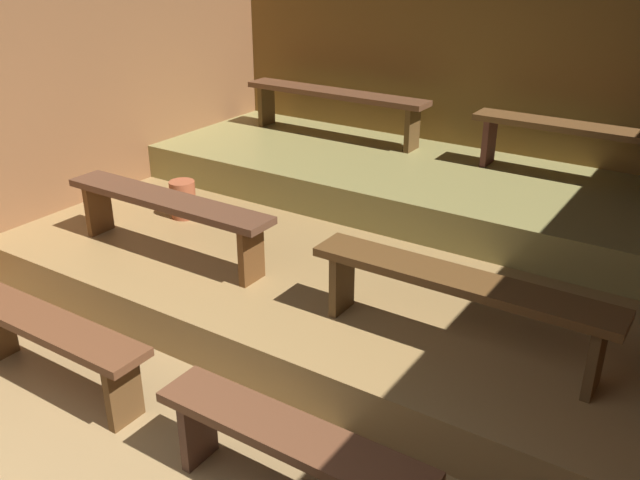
{
  "coord_description": "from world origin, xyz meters",
  "views": [
    {
      "loc": [
        2.26,
        -0.74,
        2.45
      ],
      "look_at": [
        -0.09,
        2.85,
        0.5
      ],
      "focal_mm": 38.76,
      "sensor_mm": 36.0,
      "label": 1
    }
  ],
  "objects_px": {
    "bench_lower_right": "(459,290)",
    "pail_lower": "(183,199)",
    "bench_floor_left": "(51,336)",
    "bench_lower_left": "(167,208)",
    "bench_middle_right": "(593,137)",
    "bench_middle_left": "(335,99)",
    "bench_floor_right": "(290,447)"
  },
  "relations": [
    {
      "from": "bench_floor_left",
      "to": "bench_lower_left",
      "type": "distance_m",
      "value": 1.28
    },
    {
      "from": "bench_floor_left",
      "to": "bench_lower_right",
      "type": "xyz_separation_m",
      "value": [
        1.92,
        1.22,
        0.31
      ]
    },
    {
      "from": "bench_middle_right",
      "to": "pail_lower",
      "type": "relative_size",
      "value": 6.2
    },
    {
      "from": "bench_floor_right",
      "to": "bench_middle_left",
      "type": "distance_m",
      "value": 4.13
    },
    {
      "from": "bench_floor_right",
      "to": "bench_lower_right",
      "type": "xyz_separation_m",
      "value": [
        0.26,
        1.22,
        0.31
      ]
    },
    {
      "from": "bench_lower_right",
      "to": "pail_lower",
      "type": "distance_m",
      "value": 2.67
    },
    {
      "from": "bench_middle_right",
      "to": "bench_lower_left",
      "type": "bearing_deg",
      "value": -134.09
    },
    {
      "from": "bench_lower_right",
      "to": "bench_middle_left",
      "type": "bearing_deg",
      "value": 134.09
    },
    {
      "from": "bench_lower_right",
      "to": "bench_middle_right",
      "type": "height_order",
      "value": "bench_middle_right"
    },
    {
      "from": "bench_floor_right",
      "to": "bench_lower_left",
      "type": "bearing_deg",
      "value": 147.65
    },
    {
      "from": "pail_lower",
      "to": "bench_middle_left",
      "type": "bearing_deg",
      "value": 79.36
    },
    {
      "from": "bench_floor_right",
      "to": "bench_lower_left",
      "type": "distance_m",
      "value": 2.29
    },
    {
      "from": "bench_floor_left",
      "to": "bench_floor_right",
      "type": "relative_size",
      "value": 1.0
    },
    {
      "from": "bench_middle_right",
      "to": "pail_lower",
      "type": "bearing_deg",
      "value": -146.74
    },
    {
      "from": "bench_middle_left",
      "to": "bench_floor_left",
      "type": "bearing_deg",
      "value": -84.37
    },
    {
      "from": "bench_floor_right",
      "to": "bench_lower_left",
      "type": "xyz_separation_m",
      "value": [
        -1.92,
        1.22,
        0.31
      ]
    },
    {
      "from": "bench_floor_left",
      "to": "bench_middle_left",
      "type": "xyz_separation_m",
      "value": [
        -0.35,
        3.56,
        0.62
      ]
    },
    {
      "from": "bench_floor_right",
      "to": "pail_lower",
      "type": "distance_m",
      "value": 2.95
    },
    {
      "from": "bench_middle_right",
      "to": "bench_floor_left",
      "type": "bearing_deg",
      "value": -119.43
    },
    {
      "from": "bench_floor_right",
      "to": "bench_middle_left",
      "type": "relative_size",
      "value": 0.73
    },
    {
      "from": "bench_floor_left",
      "to": "bench_middle_right",
      "type": "xyz_separation_m",
      "value": [
        2.01,
        3.56,
        0.62
      ]
    },
    {
      "from": "bench_lower_left",
      "to": "bench_middle_right",
      "type": "height_order",
      "value": "bench_middle_right"
    },
    {
      "from": "bench_lower_left",
      "to": "bench_floor_left",
      "type": "bearing_deg",
      "value": -77.84
    },
    {
      "from": "bench_lower_right",
      "to": "pail_lower",
      "type": "bearing_deg",
      "value": 167.45
    },
    {
      "from": "bench_floor_left",
      "to": "bench_lower_right",
      "type": "relative_size",
      "value": 0.79
    },
    {
      "from": "bench_middle_left",
      "to": "bench_floor_right",
      "type": "bearing_deg",
      "value": -60.57
    },
    {
      "from": "bench_floor_right",
      "to": "pail_lower",
      "type": "height_order",
      "value": "pail_lower"
    },
    {
      "from": "bench_middle_right",
      "to": "pail_lower",
      "type": "distance_m",
      "value": 3.26
    },
    {
      "from": "bench_lower_right",
      "to": "bench_middle_left",
      "type": "height_order",
      "value": "bench_middle_left"
    },
    {
      "from": "bench_lower_left",
      "to": "pail_lower",
      "type": "distance_m",
      "value": 0.75
    },
    {
      "from": "bench_lower_right",
      "to": "bench_middle_left",
      "type": "relative_size",
      "value": 0.92
    },
    {
      "from": "bench_floor_left",
      "to": "bench_lower_left",
      "type": "relative_size",
      "value": 0.79
    }
  ]
}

